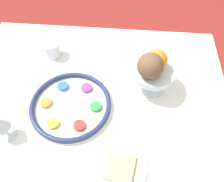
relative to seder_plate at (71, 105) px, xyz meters
name	(u,v)px	position (x,y,z in m)	size (l,w,h in m)	color
ground_plane	(100,164)	(0.08, 0.00, -0.78)	(8.00, 8.00, 0.00)	maroon
dining_table	(97,143)	(0.08, 0.00, -0.40)	(1.16, 1.02, 0.76)	white
seder_plate	(71,105)	(0.00, 0.00, 0.00)	(0.33, 0.33, 0.03)	silver
fruit_stand	(153,74)	(0.33, 0.13, 0.07)	(0.18, 0.18, 0.12)	silver
orange_fruit	(156,60)	(0.33, 0.14, 0.15)	(0.09, 0.09, 0.09)	orange
coconut	(150,66)	(0.30, 0.10, 0.15)	(0.10, 0.10, 0.10)	brown
bread_plate	(119,168)	(0.21, -0.23, -0.01)	(0.19, 0.19, 0.02)	beige
cup_near	(52,49)	(-0.15, 0.29, 0.02)	(0.08, 0.08, 0.08)	silver
fork_left	(89,60)	(0.04, 0.26, -0.01)	(0.07, 0.18, 0.01)	silver
fork_right	(95,61)	(0.07, 0.26, -0.01)	(0.08, 0.18, 0.01)	silver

